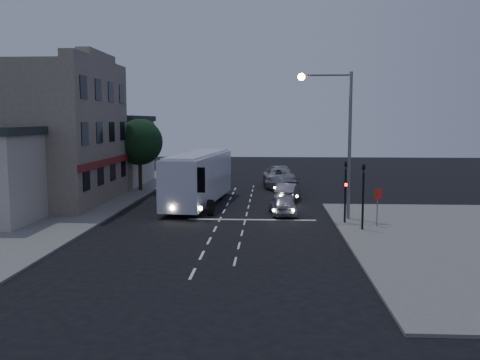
# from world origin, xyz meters

# --- Properties ---
(ground) EXTENTS (120.00, 120.00, 0.00)m
(ground) POSITION_xyz_m (0.00, 0.00, 0.00)
(ground) COLOR black
(sidewalk_near) EXTENTS (12.00, 24.00, 0.12)m
(sidewalk_near) POSITION_xyz_m (13.00, -4.00, 0.06)
(sidewalk_near) COLOR slate
(sidewalk_near) RESTS_ON ground
(sidewalk_far) EXTENTS (12.00, 50.00, 0.12)m
(sidewalk_far) POSITION_xyz_m (-13.00, 8.00, 0.06)
(sidewalk_far) COLOR slate
(sidewalk_far) RESTS_ON ground
(road_markings) EXTENTS (8.00, 30.55, 0.01)m
(road_markings) POSITION_xyz_m (1.29, 3.31, 0.00)
(road_markings) COLOR silver
(road_markings) RESTS_ON ground
(tour_bus) EXTENTS (3.77, 12.69, 3.83)m
(tour_bus) POSITION_xyz_m (-2.05, 7.75, 2.07)
(tour_bus) COLOR silver
(tour_bus) RESTS_ON ground
(car_suv) EXTENTS (1.99, 4.08, 1.34)m
(car_suv) POSITION_xyz_m (3.97, 3.80, 0.67)
(car_suv) COLOR #ABACB2
(car_suv) RESTS_ON ground
(car_sedan_a) EXTENTS (2.19, 4.30, 1.35)m
(car_sedan_a) POSITION_xyz_m (4.52, 10.19, 0.68)
(car_sedan_a) COLOR gray
(car_sedan_a) RESTS_ON ground
(car_sedan_b) EXTENTS (3.52, 5.43, 1.46)m
(car_sedan_b) POSITION_xyz_m (4.14, 15.66, 0.73)
(car_sedan_b) COLOR gray
(car_sedan_b) RESTS_ON ground
(car_sedan_c) EXTENTS (3.14, 6.12, 1.65)m
(car_sedan_c) POSITION_xyz_m (3.97, 20.43, 0.83)
(car_sedan_c) COLOR #9E9EA3
(car_sedan_c) RESTS_ON ground
(car_extra) EXTENTS (2.71, 4.34, 1.35)m
(car_extra) POSITION_xyz_m (4.04, 26.24, 0.67)
(car_extra) COLOR gray
(car_extra) RESTS_ON ground
(traffic_signal_main) EXTENTS (0.25, 0.35, 4.10)m
(traffic_signal_main) POSITION_xyz_m (7.60, 0.78, 2.42)
(traffic_signal_main) COLOR black
(traffic_signal_main) RESTS_ON sidewalk_near
(traffic_signal_side) EXTENTS (0.18, 0.15, 4.10)m
(traffic_signal_side) POSITION_xyz_m (8.30, -1.20, 2.42)
(traffic_signal_side) COLOR black
(traffic_signal_side) RESTS_ON sidewalk_near
(regulatory_sign) EXTENTS (0.45, 0.12, 2.20)m
(regulatory_sign) POSITION_xyz_m (9.30, -0.24, 1.60)
(regulatory_sign) COLOR slate
(regulatory_sign) RESTS_ON sidewalk_near
(streetlight) EXTENTS (3.32, 0.44, 9.00)m
(streetlight) POSITION_xyz_m (7.34, 2.20, 5.73)
(streetlight) COLOR slate
(streetlight) RESTS_ON sidewalk_near
(main_building) EXTENTS (10.12, 12.00, 11.00)m
(main_building) POSITION_xyz_m (-13.96, 8.00, 5.16)
(main_building) COLOR #7A6D5C
(main_building) RESTS_ON sidewalk_far
(low_building_north) EXTENTS (9.40, 9.40, 6.50)m
(low_building_north) POSITION_xyz_m (-13.50, 20.00, 3.39)
(low_building_north) COLOR #BBB9B1
(low_building_north) RESTS_ON sidewalk_far
(street_tree) EXTENTS (4.00, 4.00, 6.20)m
(street_tree) POSITION_xyz_m (-8.21, 15.02, 4.50)
(street_tree) COLOR black
(street_tree) RESTS_ON sidewalk_far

